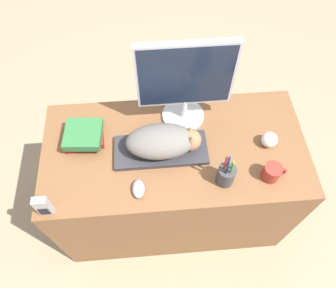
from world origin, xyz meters
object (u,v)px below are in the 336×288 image
at_px(monitor, 185,81).
at_px(coffee_mug, 272,172).
at_px(book_stack, 83,136).
at_px(cat, 165,141).
at_px(computer_mouse, 139,189).
at_px(pen_cup, 226,175).
at_px(phone, 43,206).
at_px(baseball, 269,140).
at_px(keyboard, 161,150).

height_order(monitor, coffee_mug, monitor).
height_order(monitor, book_stack, monitor).
height_order(cat, computer_mouse, cat).
bearing_deg(book_stack, pen_cup, -22.54).
relative_size(coffee_mug, book_stack, 0.56).
distance_m(coffee_mug, book_stack, 0.87).
xyz_separation_m(cat, computer_mouse, (-0.13, -0.19, -0.07)).
xyz_separation_m(cat, monitor, (0.11, 0.19, 0.17)).
distance_m(coffee_mug, pen_cup, 0.21).
bearing_deg(computer_mouse, phone, -170.07).
bearing_deg(baseball, book_stack, 174.27).
xyz_separation_m(computer_mouse, baseball, (0.61, 0.19, 0.02)).
distance_m(pen_cup, phone, 0.76).
bearing_deg(keyboard, book_stack, 166.27).
xyz_separation_m(keyboard, pen_cup, (0.27, -0.17, 0.05)).
bearing_deg(keyboard, computer_mouse, -120.33).
bearing_deg(cat, keyboard, -180.00).
xyz_separation_m(monitor, pen_cup, (0.14, -0.36, -0.20)).
bearing_deg(phone, cat, 26.55).
bearing_deg(pen_cup, coffee_mug, 1.11).
bearing_deg(pen_cup, cat, 145.50).
relative_size(computer_mouse, book_stack, 0.46).
xyz_separation_m(phone, book_stack, (0.14, 0.34, -0.02)).
relative_size(cat, pen_cup, 1.64).
bearing_deg(pen_cup, phone, -173.76).
relative_size(baseball, book_stack, 0.39).
relative_size(monitor, computer_mouse, 5.24).
height_order(monitor, computer_mouse, monitor).
bearing_deg(phone, computer_mouse, 9.93).
distance_m(phone, book_stack, 0.37).
xyz_separation_m(coffee_mug, pen_cup, (-0.21, -0.00, 0.02)).
distance_m(baseball, phone, 1.03).
distance_m(computer_mouse, book_stack, 0.37).
height_order(coffee_mug, phone, phone).
bearing_deg(coffee_mug, monitor, 134.38).
relative_size(computer_mouse, phone, 0.70).
bearing_deg(monitor, phone, -144.08).
bearing_deg(computer_mouse, book_stack, 131.74).
relative_size(monitor, phone, 3.69).
bearing_deg(monitor, cat, -118.87).
distance_m(pen_cup, book_stack, 0.67).
xyz_separation_m(coffee_mug, phone, (-0.97, -0.09, 0.02)).
distance_m(keyboard, baseball, 0.50).
relative_size(baseball, phone, 0.59).
bearing_deg(book_stack, cat, -13.10).
bearing_deg(computer_mouse, baseball, 17.05).
bearing_deg(keyboard, coffee_mug, -19.48).
height_order(pen_cup, phone, pen_cup).
distance_m(cat, coffee_mug, 0.49).
xyz_separation_m(computer_mouse, coffee_mug, (0.58, 0.02, 0.02)).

